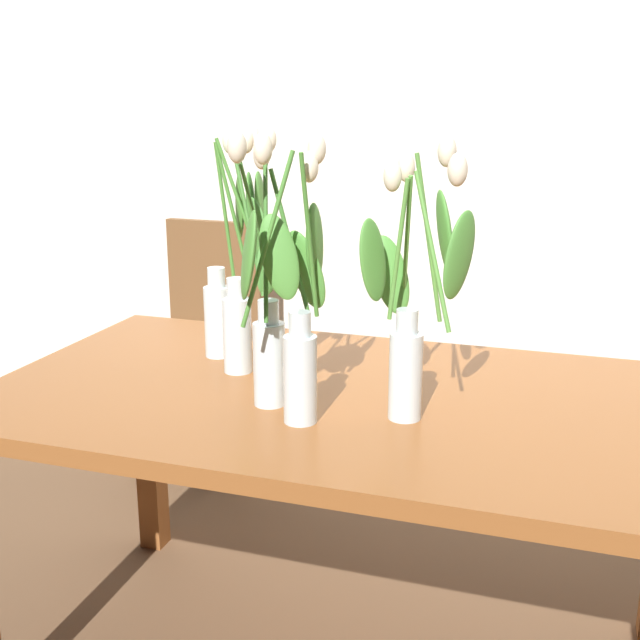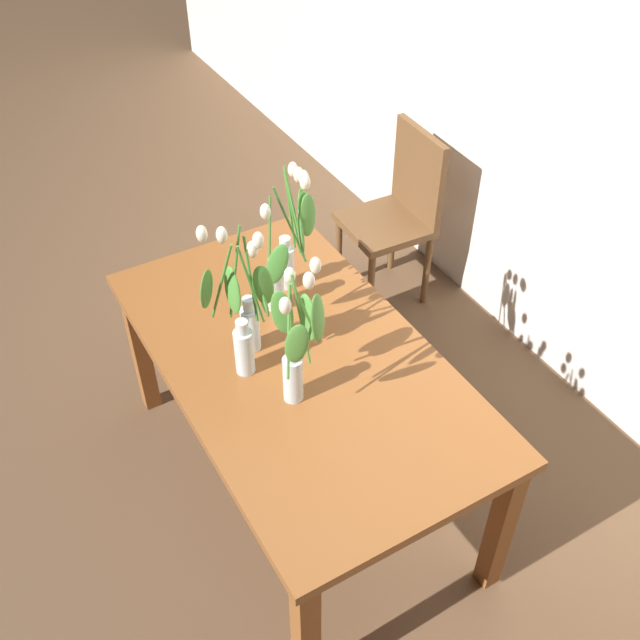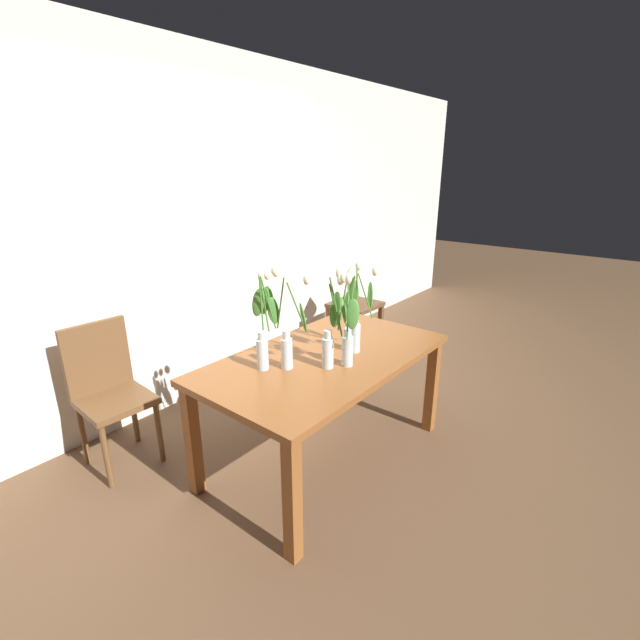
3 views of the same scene
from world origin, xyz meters
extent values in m
cube|color=silver|center=(0.00, 1.44, 1.35)|extent=(9.00, 0.10, 2.70)
cube|color=brown|center=(0.00, 0.00, 0.72)|extent=(1.60, 0.90, 0.04)
cube|color=brown|center=(-0.74, 0.39, 0.35)|extent=(0.07, 0.07, 0.70)
cylinder|color=silver|center=(-0.04, -0.19, 0.83)|extent=(0.07, 0.07, 0.18)
cylinder|color=silver|center=(-0.04, -0.19, 0.94)|extent=(0.04, 0.04, 0.05)
cylinder|color=silver|center=(-0.04, -0.19, 0.80)|extent=(0.06, 0.06, 0.11)
cylinder|color=#478433|center=(-0.03, -0.15, 1.11)|extent=(0.02, 0.08, 0.33)
ellipsoid|color=#F2E5C6|center=(-0.03, -0.11, 1.28)|extent=(0.04, 0.04, 0.06)
ellipsoid|color=#4C8E38|center=(-0.05, -0.10, 1.04)|extent=(0.12, 0.05, 0.18)
cylinder|color=#478433|center=(-0.09, -0.23, 1.11)|extent=(0.09, 0.07, 0.34)
ellipsoid|color=#F2E5C6|center=(-0.13, -0.25, 1.29)|extent=(0.04, 0.04, 0.06)
ellipsoid|color=#4C8E38|center=(-0.11, -0.27, 1.09)|extent=(0.08, 0.08, 0.17)
cylinder|color=silver|center=(0.16, -0.11, 0.83)|extent=(0.07, 0.07, 0.18)
cylinder|color=silver|center=(0.16, -0.11, 0.94)|extent=(0.04, 0.04, 0.05)
cylinder|color=silver|center=(0.16, -0.11, 0.80)|extent=(0.06, 0.06, 0.11)
cylinder|color=#56933D|center=(0.19, -0.09, 1.11)|extent=(0.06, 0.04, 0.33)
ellipsoid|color=#F2E5C6|center=(0.22, -0.08, 1.28)|extent=(0.04, 0.04, 0.06)
ellipsoid|color=#4C8E38|center=(0.22, -0.04, 1.12)|extent=(0.08, 0.07, 0.18)
cylinder|color=#56933D|center=(0.14, -0.05, 1.09)|extent=(0.04, 0.11, 0.29)
ellipsoid|color=#F2E5C6|center=(0.13, 0.00, 1.24)|extent=(0.04, 0.04, 0.06)
ellipsoid|color=#4C8E38|center=(0.10, -0.02, 1.02)|extent=(0.12, 0.05, 0.18)
cylinder|color=#56933D|center=(0.21, -0.14, 1.09)|extent=(0.09, 0.07, 0.30)
ellipsoid|color=#F2E5C6|center=(0.26, -0.17, 1.25)|extent=(0.04, 0.04, 0.06)
ellipsoid|color=#4C8E38|center=(0.26, -0.14, 1.09)|extent=(0.08, 0.08, 0.18)
cylinder|color=#56933D|center=(0.14, -0.09, 1.08)|extent=(0.04, 0.03, 0.29)
ellipsoid|color=#F2E5C6|center=(0.12, -0.08, 1.23)|extent=(0.04, 0.04, 0.06)
ellipsoid|color=#4C8E38|center=(0.09, -0.10, 1.06)|extent=(0.07, 0.08, 0.18)
cylinder|color=silver|center=(-0.13, -0.12, 0.83)|extent=(0.07, 0.07, 0.18)
cylinder|color=silver|center=(-0.13, -0.12, 0.94)|extent=(0.04, 0.04, 0.05)
cylinder|color=silver|center=(-0.13, -0.12, 0.80)|extent=(0.06, 0.06, 0.11)
cylinder|color=#3D752D|center=(-0.12, -0.16, 1.11)|extent=(0.03, 0.08, 0.34)
ellipsoid|color=#F2E5C6|center=(-0.10, -0.20, 1.28)|extent=(0.04, 0.04, 0.06)
ellipsoid|color=#4C8E38|center=(-0.08, -0.19, 1.08)|extent=(0.11, 0.05, 0.18)
cylinder|color=#3D752D|center=(-0.08, -0.13, 1.09)|extent=(0.09, 0.02, 0.30)
ellipsoid|color=#F2E5C6|center=(-0.03, -0.13, 1.24)|extent=(0.04, 0.04, 0.06)
ellipsoid|color=#4C8E38|center=(-0.03, -0.10, 1.09)|extent=(0.03, 0.09, 0.18)
cylinder|color=silver|center=(-0.28, 0.06, 0.83)|extent=(0.07, 0.07, 0.18)
cylinder|color=silver|center=(-0.28, 0.06, 0.94)|extent=(0.04, 0.04, 0.05)
cylinder|color=silver|center=(-0.28, 0.06, 0.80)|extent=(0.06, 0.06, 0.11)
cylinder|color=#3D752D|center=(-0.23, 0.02, 1.10)|extent=(0.10, 0.07, 0.30)
ellipsoid|color=#F2E5C6|center=(-0.18, -0.01, 1.26)|extent=(0.04, 0.04, 0.06)
ellipsoid|color=#427F33|center=(-0.18, 0.02, 1.03)|extent=(0.07, 0.12, 0.18)
cylinder|color=#3D752D|center=(-0.26, 0.12, 1.11)|extent=(0.05, 0.11, 0.33)
ellipsoid|color=#F2E5C6|center=(-0.24, 0.17, 1.28)|extent=(0.04, 0.04, 0.06)
ellipsoid|color=#427F33|center=(-0.27, 0.17, 1.06)|extent=(0.11, 0.05, 0.18)
cylinder|color=silver|center=(-0.38, 0.16, 0.83)|extent=(0.07, 0.07, 0.18)
cylinder|color=silver|center=(-0.38, 0.16, 0.94)|extent=(0.04, 0.04, 0.05)
cylinder|color=silver|center=(-0.38, 0.16, 0.80)|extent=(0.06, 0.06, 0.11)
cylinder|color=#478433|center=(-0.36, 0.17, 1.11)|extent=(0.04, 0.03, 0.34)
ellipsoid|color=#F2E5C6|center=(-0.34, 0.18, 1.28)|extent=(0.04, 0.04, 0.06)
ellipsoid|color=#4C8E38|center=(-0.34, 0.22, 1.12)|extent=(0.07, 0.10, 0.18)
cylinder|color=#478433|center=(-0.34, 0.17, 1.11)|extent=(0.08, 0.03, 0.33)
ellipsoid|color=#F2E5C6|center=(-0.30, 0.18, 1.28)|extent=(0.04, 0.04, 0.06)
ellipsoid|color=#4C8E38|center=(-0.30, 0.21, 1.12)|extent=(0.04, 0.11, 0.18)
cylinder|color=#478433|center=(-0.31, 0.16, 1.12)|extent=(0.12, 0.02, 0.34)
ellipsoid|color=#F2E5C6|center=(-0.25, 0.17, 1.29)|extent=(0.04, 0.04, 0.06)
ellipsoid|color=#4C8E38|center=(-0.27, 0.20, 1.12)|extent=(0.04, 0.08, 0.17)
cube|color=brown|center=(-0.88, 0.98, 0.45)|extent=(0.42, 0.42, 0.04)
cylinder|color=brown|center=(-0.72, 0.80, 0.21)|extent=(0.04, 0.04, 0.43)
cylinder|color=brown|center=(-1.06, 0.82, 0.21)|extent=(0.04, 0.04, 0.43)
cylinder|color=brown|center=(-0.70, 1.14, 0.21)|extent=(0.04, 0.04, 0.43)
cylinder|color=brown|center=(-1.04, 1.16, 0.21)|extent=(0.04, 0.04, 0.43)
cube|color=brown|center=(-0.87, 1.16, 0.70)|extent=(0.40, 0.05, 0.46)
camera|label=1|loc=(0.47, -1.60, 1.36)|focal=44.54mm
camera|label=2|loc=(1.68, -0.88, 2.62)|focal=41.83mm
camera|label=3|loc=(-1.97, -1.56, 1.85)|focal=24.90mm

